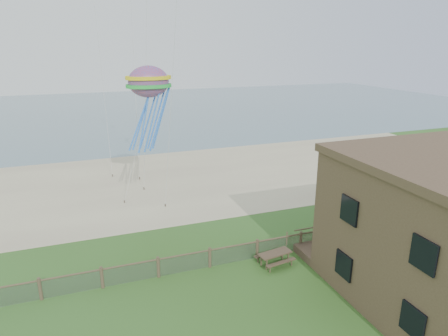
{
  "coord_description": "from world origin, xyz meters",
  "views": [
    {
      "loc": [
        -6.27,
        -13.5,
        12.41
      ],
      "look_at": [
        1.61,
        8.0,
        5.29
      ],
      "focal_mm": 32.0,
      "sensor_mm": 36.0,
      "label": 1
    }
  ],
  "objects": [
    {
      "name": "sand_beach",
      "position": [
        0.0,
        22.0,
        0.0
      ],
      "size": [
        72.0,
        20.0,
        0.02
      ],
      "primitive_type": "cube",
      "color": "tan",
      "rests_on": "ground"
    },
    {
      "name": "chainlink_fence",
      "position": [
        0.0,
        6.0,
        0.55
      ],
      "size": [
        36.2,
        0.2,
        1.25
      ],
      "primitive_type": null,
      "color": "#473D28",
      "rests_on": "ground"
    },
    {
      "name": "ocean",
      "position": [
        0.0,
        66.0,
        0.0
      ],
      "size": [
        160.0,
        68.0,
        0.02
      ],
      "primitive_type": "cube",
      "color": "slate",
      "rests_on": "ground"
    },
    {
      "name": "ground",
      "position": [
        0.0,
        0.0,
        0.0
      ],
      "size": [
        160.0,
        160.0,
        0.0
      ],
      "primitive_type": "plane",
      "color": "#33571D",
      "rests_on": "ground"
    },
    {
      "name": "picnic_table",
      "position": [
        3.69,
        5.0,
        0.42
      ],
      "size": [
        2.2,
        1.8,
        0.84
      ],
      "primitive_type": null,
      "rotation": [
        0.0,
        0.0,
        0.16
      ],
      "color": "brown",
      "rests_on": "ground"
    },
    {
      "name": "motel_deck",
      "position": [
        13.0,
        5.0,
        0.25
      ],
      "size": [
        15.0,
        2.0,
        0.5
      ],
      "primitive_type": "cube",
      "color": "brown",
      "rests_on": "ground"
    },
    {
      "name": "octopus_kite",
      "position": [
        -1.5,
        14.73,
        8.25
      ],
      "size": [
        3.27,
        2.38,
        6.55
      ],
      "primitive_type": null,
      "rotation": [
        0.0,
        0.0,
        0.04
      ],
      "color": "red"
    }
  ]
}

